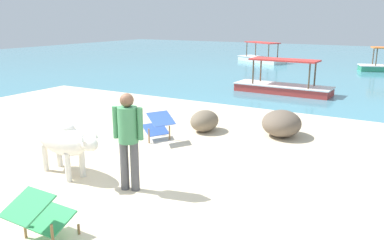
# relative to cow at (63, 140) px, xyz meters

# --- Properties ---
(sand_beach) EXTENTS (18.00, 14.00, 0.04)m
(sand_beach) POSITION_rel_cow_xyz_m (1.49, -0.17, -0.68)
(sand_beach) COLOR beige
(sand_beach) RESTS_ON ground
(water_surface) EXTENTS (60.00, 36.00, 0.03)m
(water_surface) POSITION_rel_cow_xyz_m (1.49, 21.83, -0.70)
(water_surface) COLOR teal
(water_surface) RESTS_ON ground
(cow) EXTENTS (1.79, 0.78, 0.99)m
(cow) POSITION_rel_cow_xyz_m (0.00, 0.00, 0.00)
(cow) COLOR silver
(cow) RESTS_ON sand_beach
(deck_chair_near) EXTENTS (0.56, 0.78, 0.68)m
(deck_chair_near) POSITION_rel_cow_xyz_m (1.45, -1.72, -0.27)
(deck_chair_near) COLOR olive
(deck_chair_near) RESTS_ON sand_beach
(deck_chair_far) EXTENTS (0.93, 0.85, 0.68)m
(deck_chair_far) POSITION_rel_cow_xyz_m (0.33, 2.48, -0.27)
(deck_chair_far) COLOR olive
(deck_chair_far) RESTS_ON sand_beach
(person_standing) EXTENTS (0.49, 0.32, 1.62)m
(person_standing) POSITION_rel_cow_xyz_m (1.43, 0.07, 0.29)
(person_standing) COLOR #4C4C51
(person_standing) RESTS_ON sand_beach
(shore_rock_large) EXTENTS (1.20, 1.30, 0.62)m
(shore_rock_large) POSITION_rel_cow_xyz_m (2.68, 4.27, -0.34)
(shore_rock_large) COLOR #6B5B4C
(shore_rock_large) RESTS_ON sand_beach
(shore_rock_small) EXTENTS (0.67, 0.85, 0.53)m
(shore_rock_small) POSITION_rel_cow_xyz_m (0.88, 3.72, -0.39)
(shore_rock_small) COLOR #756651
(shore_rock_small) RESTS_ON sand_beach
(boat_red) EXTENTS (3.71, 1.30, 1.29)m
(boat_red) POSITION_rel_cow_xyz_m (0.99, 9.90, -0.41)
(boat_red) COLOR #C63833
(boat_red) RESTS_ON water_surface
(boat_white) EXTENTS (3.77, 2.80, 1.29)m
(boat_white) POSITION_rel_cow_xyz_m (-3.51, 19.95, -0.41)
(boat_white) COLOR white
(boat_white) RESTS_ON water_surface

